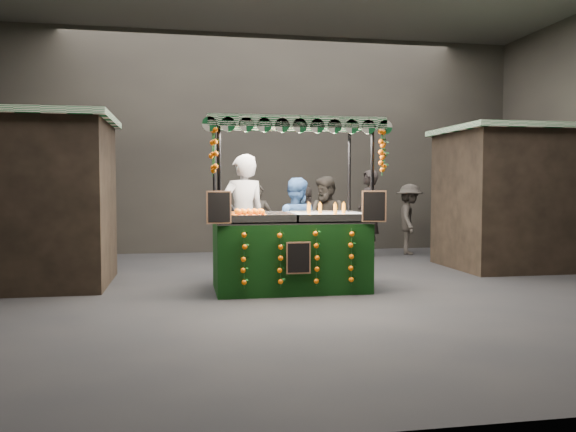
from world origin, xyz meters
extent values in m
plane|color=black|center=(0.00, 0.00, 0.00)|extent=(12.00, 12.00, 0.00)
cube|color=black|center=(0.00, 5.00, 2.50)|extent=(12.00, 0.10, 5.00)
cube|color=black|center=(0.00, -5.00, 2.50)|extent=(12.00, 0.10, 5.00)
cube|color=black|center=(-4.40, 1.00, 1.25)|extent=(2.80, 2.00, 2.50)
cube|color=#135827|center=(-4.40, 1.00, 2.55)|extent=(3.00, 2.20, 0.10)
cube|color=black|center=(4.40, 1.50, 1.25)|extent=(2.80, 2.00, 2.50)
cube|color=#135827|center=(4.40, 1.50, 2.55)|extent=(3.00, 2.20, 0.10)
cube|color=black|center=(-0.33, -0.03, 0.50)|extent=(2.18, 1.19, 0.99)
cube|color=#ABADB2|center=(-0.33, -0.03, 1.01)|extent=(2.18, 1.19, 0.04)
cylinder|color=black|center=(-1.40, -0.60, 1.19)|extent=(0.05, 0.05, 2.38)
cylinder|color=black|center=(0.73, -0.60, 1.19)|extent=(0.05, 0.05, 2.38)
cylinder|color=black|center=(-1.40, 0.53, 1.19)|extent=(0.05, 0.05, 2.38)
cylinder|color=black|center=(0.73, 0.53, 1.19)|extent=(0.05, 0.05, 2.38)
cube|color=#135827|center=(-0.33, -0.03, 2.42)|extent=(2.43, 1.44, 0.08)
cube|color=white|center=(0.26, -0.03, 1.07)|extent=(0.97, 1.07, 0.08)
cube|color=black|center=(-1.41, -0.66, 1.24)|extent=(0.34, 0.09, 0.44)
cube|color=black|center=(0.74, -0.66, 1.24)|extent=(0.34, 0.09, 0.44)
cube|color=black|center=(-0.33, -0.67, 0.55)|extent=(0.34, 0.02, 0.44)
imported|color=slate|center=(-0.94, 0.75, 1.01)|extent=(0.83, 0.66, 2.01)
imported|color=navy|center=(-0.07, 0.93, 0.83)|extent=(0.97, 0.86, 1.65)
imported|color=#2C2723|center=(-0.44, 2.83, 0.77)|extent=(0.57, 0.38, 1.55)
imported|color=#2D2925|center=(0.69, 1.80, 0.85)|extent=(1.03, 1.04, 1.69)
imported|color=#2E2725|center=(0.63, 3.19, 0.75)|extent=(0.96, 0.65, 1.51)
imported|color=#2D2824|center=(3.09, 3.80, 0.78)|extent=(0.91, 1.15, 1.57)
imported|color=#2A2622|center=(-4.50, 2.83, 0.92)|extent=(1.07, 1.01, 1.84)
imported|color=#2C2823|center=(3.62, 2.11, 0.86)|extent=(1.45, 1.51, 1.71)
imported|color=black|center=(2.07, 3.64, 0.93)|extent=(0.61, 0.77, 1.86)
camera|label=1|loc=(-1.88, -8.34, 1.53)|focal=36.16mm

